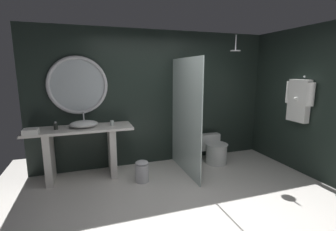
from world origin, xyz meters
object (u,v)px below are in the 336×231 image
Objects in this scene: tumbler_cup at (112,123)px; soap_dispenser at (56,126)px; folded_hand_towel at (31,131)px; hanging_bathrobe at (299,99)px; round_wall_mirror at (78,85)px; rain_shower_head at (236,49)px; waste_bin at (142,171)px; vessel_sink at (84,124)px; toilet at (215,150)px.

soap_dispenser is (-0.90, -0.00, 0.01)m from tumbler_cup.
hanging_bathrobe is at bearing -9.81° from folded_hand_towel.
round_wall_mirror is (-0.53, 0.28, 0.65)m from tumbler_cup.
rain_shower_head is at bearing -8.60° from round_wall_mirror.
tumbler_cup is 0.25× the size of waste_bin.
tumbler_cup is 0.09× the size of round_wall_mirror.
vessel_sink is 0.79m from folded_hand_towel.
rain_shower_head reaches higher than vessel_sink.
toilet is at bearing 143.36° from hanging_bathrobe.
hanging_bathrobe reaches higher than folded_hand_towel.
round_wall_mirror reaches higher than vessel_sink.
folded_hand_towel is at bearing -150.69° from soap_dispenser.
hanging_bathrobe is (3.69, -1.23, -0.24)m from round_wall_mirror.
round_wall_mirror reaches higher than folded_hand_towel.
toilet is at bearing -8.36° from round_wall_mirror.
soap_dispenser is at bearing -179.87° from tumbler_cup.
tumbler_cup is 0.30× the size of rain_shower_head.
round_wall_mirror is 3.89m from hanging_bathrobe.
vessel_sink is 1.27× the size of waste_bin.
hanging_bathrobe is (4.06, -0.94, 0.40)m from soap_dispenser.
vessel_sink is at bearing 178.02° from tumbler_cup.
soap_dispenser is at bearing -142.40° from round_wall_mirror.
toilet is 1.64m from waste_bin.
soap_dispenser is 0.43× the size of rain_shower_head.
tumbler_cup is at bearing 177.49° from toilet.
tumbler_cup is (0.47, -0.02, -0.01)m from vessel_sink.
rain_shower_head reaches higher than waste_bin.
hanging_bathrobe is at bearing -44.11° from rain_shower_head.
tumbler_cup reaches higher than folded_hand_towel.
folded_hand_towel is (-0.33, -0.18, -0.02)m from soap_dispenser.
rain_shower_head is 1.41× the size of folded_hand_towel.
vessel_sink is 0.57× the size of hanging_bathrobe.
toilet is 1.66× the size of waste_bin.
round_wall_mirror is 1.25× the size of hanging_bathrobe.
waste_bin is at bearing 170.36° from hanging_bathrobe.
soap_dispenser is 0.13× the size of round_wall_mirror.
hanging_bathrobe is 3.81× the size of folded_hand_towel.
rain_shower_head is at bearing 0.60° from folded_hand_towel.
vessel_sink is 0.46× the size of round_wall_mirror.
soap_dispenser is 3.48m from rain_shower_head.
waste_bin is (1.31, -0.48, -0.77)m from soap_dispenser.
vessel_sink is 1.55× the size of rain_shower_head.
rain_shower_head reaches higher than toilet.
vessel_sink reaches higher than soap_dispenser.
round_wall_mirror is 4.75× the size of folded_hand_towel.
round_wall_mirror is 3.36× the size of rain_shower_head.
soap_dispenser is 1.59m from waste_bin.
rain_shower_head is at bearing 135.89° from hanging_bathrobe.
hanging_bathrobe is at bearing -14.86° from vessel_sink.
toilet is (-0.33, 0.06, -1.99)m from rain_shower_head.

